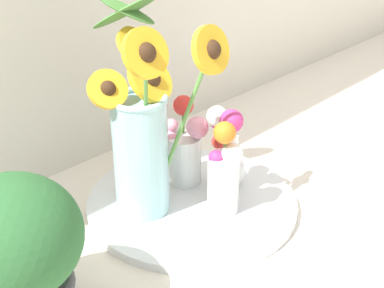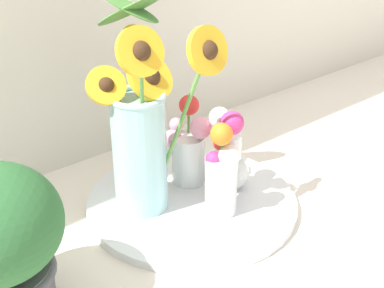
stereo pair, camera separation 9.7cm
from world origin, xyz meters
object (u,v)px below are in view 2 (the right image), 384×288
object	(u,v)px
serving_tray	(192,202)
mason_jar_sunflowers	(142,130)
vase_small_center	(223,168)
vase_bulb_right	(229,157)
vase_small_back	(188,147)

from	to	relation	value
serving_tray	mason_jar_sunflowers	bearing A→B (deg)	151.25
vase_small_center	mason_jar_sunflowers	bearing A→B (deg)	131.60
serving_tray	vase_bulb_right	world-z (taller)	vase_bulb_right
mason_jar_sunflowers	vase_small_back	xyz separation A→B (m)	(0.12, 0.02, -0.08)
serving_tray	vase_small_back	size ratio (longest dim) A/B	2.33
serving_tray	vase_small_center	xyz separation A→B (m)	(0.02, -0.07, 0.10)
vase_small_back	serving_tray	bearing A→B (deg)	-123.77
serving_tray	vase_small_back	xyz separation A→B (m)	(0.04, 0.06, 0.08)
vase_small_center	vase_bulb_right	size ratio (longest dim) A/B	1.06
serving_tray	vase_small_center	size ratio (longest dim) A/B	2.18
mason_jar_sunflowers	vase_small_back	distance (m)	0.14
vase_bulb_right	vase_small_back	size ratio (longest dim) A/B	1.01
mason_jar_sunflowers	vase_bulb_right	xyz separation A→B (m)	(0.16, -0.06, -0.09)
mason_jar_sunflowers	vase_small_back	world-z (taller)	mason_jar_sunflowers
mason_jar_sunflowers	vase_small_back	size ratio (longest dim) A/B	2.28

